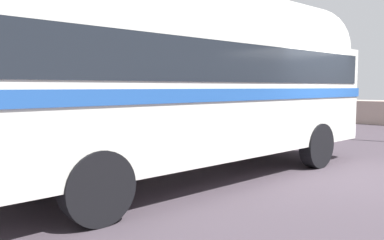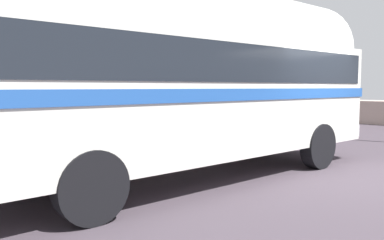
# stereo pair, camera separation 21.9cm
# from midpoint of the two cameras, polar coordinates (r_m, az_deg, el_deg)

# --- Properties ---
(ground) EXTENTS (32.00, 26.00, 0.02)m
(ground) POSITION_cam_midpoint_polar(r_m,az_deg,el_deg) (8.33, 22.98, -7.57)
(ground) COLOR #413841
(vintage_coach) EXTENTS (3.19, 8.77, 3.70)m
(vintage_coach) POSITION_cam_midpoint_polar(r_m,az_deg,el_deg) (7.30, 0.84, 7.24)
(vintage_coach) COLOR black
(vintage_coach) RESTS_ON ground
(second_coach) EXTENTS (2.83, 8.69, 3.70)m
(second_coach) POSITION_cam_midpoint_polar(r_m,az_deg,el_deg) (10.59, -19.44, 6.23)
(second_coach) COLOR black
(second_coach) RESTS_ON ground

